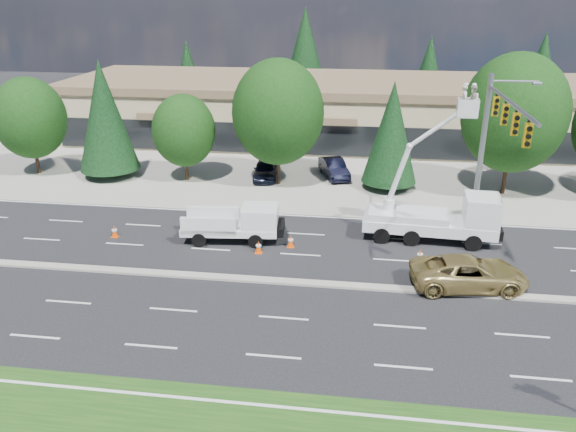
# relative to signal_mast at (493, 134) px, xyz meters

# --- Properties ---
(ground) EXTENTS (140.00, 140.00, 0.00)m
(ground) POSITION_rel_signal_mast_xyz_m (-10.03, -7.04, -6.06)
(ground) COLOR black
(ground) RESTS_ON ground
(concrete_apron) EXTENTS (140.00, 22.00, 0.01)m
(concrete_apron) POSITION_rel_signal_mast_xyz_m (-10.03, 12.96, -6.05)
(concrete_apron) COLOR #9C998E
(concrete_apron) RESTS_ON ground
(road_median) EXTENTS (120.00, 0.55, 0.12)m
(road_median) POSITION_rel_signal_mast_xyz_m (-10.03, -7.04, -6.00)
(road_median) COLOR #9C998E
(road_median) RESTS_ON ground
(strip_mall) EXTENTS (50.40, 15.40, 5.50)m
(strip_mall) POSITION_rel_signal_mast_xyz_m (-10.03, 22.93, -3.23)
(strip_mall) COLOR tan
(strip_mall) RESTS_ON ground
(tree_front_a) EXTENTS (5.36, 5.36, 7.43)m
(tree_front_a) POSITION_rel_signal_mast_xyz_m (-32.03, 7.96, -1.71)
(tree_front_a) COLOR #332114
(tree_front_a) RESTS_ON ground
(tree_front_b) EXTENTS (4.46, 4.46, 8.79)m
(tree_front_b) POSITION_rel_signal_mast_xyz_m (-26.03, 7.96, -1.34)
(tree_front_b) COLOR #332114
(tree_front_b) RESTS_ON ground
(tree_front_c) EXTENTS (4.64, 4.64, 6.44)m
(tree_front_c) POSITION_rel_signal_mast_xyz_m (-20.03, 7.96, -2.29)
(tree_front_c) COLOR #332114
(tree_front_c) RESTS_ON ground
(tree_front_d) EXTENTS (6.54, 6.54, 9.07)m
(tree_front_d) POSITION_rel_signal_mast_xyz_m (-13.03, 7.96, -0.75)
(tree_front_d) COLOR #332114
(tree_front_d) RESTS_ON ground
(tree_front_e) EXTENTS (3.90, 3.90, 7.68)m
(tree_front_e) POSITION_rel_signal_mast_xyz_m (-5.03, 7.96, -1.94)
(tree_front_e) COLOR #332114
(tree_front_e) RESTS_ON ground
(tree_front_f) EXTENTS (6.99, 6.99, 9.70)m
(tree_front_f) POSITION_rel_signal_mast_xyz_m (2.97, 7.96, -0.38)
(tree_front_f) COLOR #332114
(tree_front_f) RESTS_ON ground
(tree_back_a) EXTENTS (4.06, 4.06, 8.00)m
(tree_back_a) POSITION_rel_signal_mast_xyz_m (-28.03, 34.96, -1.76)
(tree_back_a) COLOR #332114
(tree_back_a) RESTS_ON ground
(tree_back_b) EXTENTS (5.96, 5.96, 11.75)m
(tree_back_b) POSITION_rel_signal_mast_xyz_m (-14.03, 34.96, 0.25)
(tree_back_b) COLOR #332114
(tree_back_b) RESTS_ON ground
(tree_back_c) EXTENTS (4.43, 4.43, 8.74)m
(tree_back_c) POSITION_rel_signal_mast_xyz_m (-0.03, 34.96, -1.37)
(tree_back_c) COLOR #332114
(tree_back_c) RESTS_ON ground
(tree_back_d) EXTENTS (4.71, 4.71, 9.29)m
(tree_back_d) POSITION_rel_signal_mast_xyz_m (11.97, 34.96, -1.07)
(tree_back_d) COLOR #332114
(tree_back_d) RESTS_ON ground
(signal_mast) EXTENTS (2.76, 10.16, 9.00)m
(signal_mast) POSITION_rel_signal_mast_xyz_m (0.00, 0.00, 0.00)
(signal_mast) COLOR gray
(signal_mast) RESTS_ON ground
(utility_pickup) EXTENTS (5.57, 2.52, 2.07)m
(utility_pickup) POSITION_rel_signal_mast_xyz_m (-13.81, -2.46, -5.20)
(utility_pickup) COLOR white
(utility_pickup) RESTS_ON ground
(bucket_truck) EXTENTS (7.49, 2.78, 8.90)m
(bucket_truck) POSITION_rel_signal_mast_xyz_m (-2.46, -0.88, -4.21)
(bucket_truck) COLOR white
(bucket_truck) RESTS_ON ground
(traffic_cone_a) EXTENTS (0.40, 0.40, 0.70)m
(traffic_cone_a) POSITION_rel_signal_mast_xyz_m (-20.99, -2.92, -5.72)
(traffic_cone_a) COLOR #E54A07
(traffic_cone_a) RESTS_ON ground
(traffic_cone_b) EXTENTS (0.40, 0.40, 0.70)m
(traffic_cone_b) POSITION_rel_signal_mast_xyz_m (-12.32, -3.89, -5.72)
(traffic_cone_b) COLOR #E54A07
(traffic_cone_b) RESTS_ON ground
(traffic_cone_c) EXTENTS (0.40, 0.40, 0.70)m
(traffic_cone_c) POSITION_rel_signal_mast_xyz_m (-10.69, -2.90, -5.72)
(traffic_cone_c) COLOR #E54A07
(traffic_cone_c) RESTS_ON ground
(traffic_cone_d) EXTENTS (0.40, 0.40, 0.70)m
(traffic_cone_d) POSITION_rel_signal_mast_xyz_m (-3.70, -3.82, -5.72)
(traffic_cone_d) COLOR #E54A07
(traffic_cone_d) RESTS_ON ground
(minivan) EXTENTS (5.80, 3.22, 1.54)m
(minivan) POSITION_rel_signal_mast_xyz_m (-1.64, -6.30, -5.29)
(minivan) COLOR tan
(minivan) RESTS_ON ground
(parked_car_west) EXTENTS (2.10, 4.43, 1.46)m
(parked_car_west) POSITION_rel_signal_mast_xyz_m (-14.19, 9.11, -5.32)
(parked_car_west) COLOR black
(parked_car_west) RESTS_ON ground
(parked_car_east) EXTENTS (2.81, 4.49, 1.40)m
(parked_car_east) POSITION_rel_signal_mast_xyz_m (-9.06, 10.12, -5.36)
(parked_car_east) COLOR black
(parked_car_east) RESTS_ON ground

